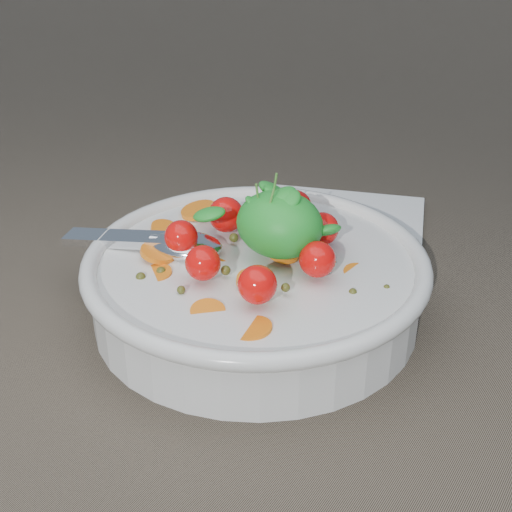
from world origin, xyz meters
The scene contains 3 objects.
ground centered at (0.00, 0.00, 0.00)m, with size 6.00×6.00×0.00m, color #685B4A.
bowl centered at (0.03, 0.03, 0.03)m, with size 0.31×0.29×0.12m.
napkin centered at (0.01, 0.22, 0.00)m, with size 0.18×0.16×0.01m, color white.
Camera 1 is at (0.30, -0.41, 0.34)m, focal length 50.00 mm.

